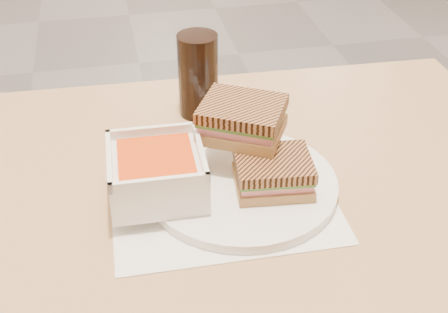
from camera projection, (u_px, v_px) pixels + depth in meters
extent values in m
cube|color=#A28554|center=(168.00, 197.00, 0.91)|extent=(1.22, 0.74, 0.03)
cylinder|color=#A28554|center=(392.00, 216.00, 1.45)|extent=(0.06, 0.06, 0.72)
cube|color=white|center=(223.00, 201.00, 0.88)|extent=(0.33, 0.26, 0.00)
cylinder|color=white|center=(242.00, 184.00, 0.90)|extent=(0.29, 0.29, 0.02)
cube|color=white|center=(157.00, 176.00, 0.86)|extent=(0.14, 0.14, 0.06)
cube|color=#D65410|center=(156.00, 158.00, 0.84)|extent=(0.11, 0.11, 0.01)
cube|color=white|center=(201.00, 151.00, 0.85)|extent=(0.01, 0.13, 0.02)
cube|color=white|center=(109.00, 160.00, 0.83)|extent=(0.01, 0.13, 0.02)
cube|color=white|center=(152.00, 131.00, 0.89)|extent=(0.13, 0.01, 0.02)
cube|color=white|center=(160.00, 183.00, 0.79)|extent=(0.13, 0.01, 0.02)
cube|color=tan|center=(272.00, 182.00, 0.88)|extent=(0.12, 0.10, 0.02)
cube|color=#D77878|center=(273.00, 174.00, 0.87)|extent=(0.11, 0.09, 0.01)
cube|color=#386B23|center=(273.00, 170.00, 0.87)|extent=(0.12, 0.10, 0.01)
cube|color=brown|center=(274.00, 164.00, 0.86)|extent=(0.12, 0.10, 0.02)
cube|color=tan|center=(242.00, 129.00, 0.90)|extent=(0.15, 0.14, 0.02)
cube|color=#D77878|center=(242.00, 121.00, 0.89)|extent=(0.14, 0.13, 0.01)
cube|color=#386B23|center=(242.00, 116.00, 0.89)|extent=(0.15, 0.14, 0.01)
cube|color=brown|center=(242.00, 109.00, 0.88)|extent=(0.15, 0.14, 0.02)
cylinder|color=black|center=(198.00, 75.00, 1.05)|extent=(0.07, 0.07, 0.15)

